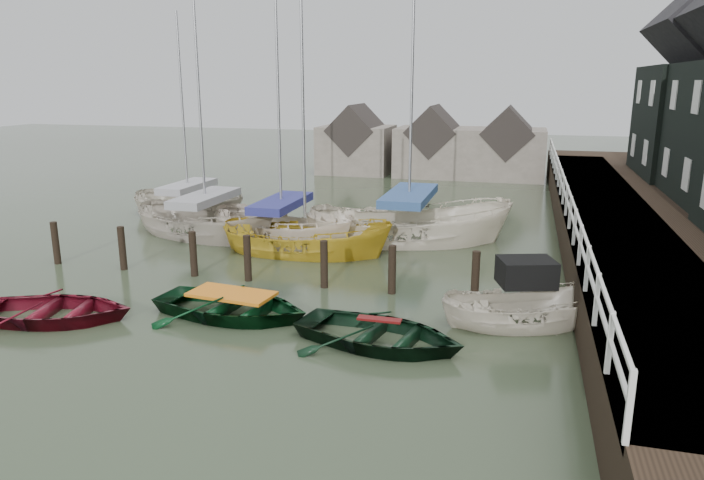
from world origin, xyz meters
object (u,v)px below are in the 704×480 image
(rowboat_green, at_px, (233,316))
(rowboat_dkgreen, at_px, (379,345))
(sailboat_d, at_px, (408,240))
(sailboat_e, at_px, (190,216))
(motorboat, at_px, (523,322))
(sailboat_a, at_px, (207,235))
(sailboat_c, at_px, (306,253))
(rowboat_red, at_px, (53,320))
(sailboat_b, at_px, (282,241))

(rowboat_green, relative_size, rowboat_dkgreen, 1.04)
(sailboat_d, xyz_separation_m, sailboat_e, (-10.01, 1.55, 0.00))
(rowboat_dkgreen, bearing_deg, motorboat, -45.14)
(sailboat_a, distance_m, sailboat_c, 4.65)
(rowboat_red, xyz_separation_m, rowboat_dkgreen, (8.23, 0.71, 0.00))
(rowboat_dkgreen, height_order, sailboat_e, sailboat_e)
(rowboat_red, relative_size, rowboat_green, 0.97)
(rowboat_green, bearing_deg, sailboat_b, 18.03)
(sailboat_d, bearing_deg, motorboat, -165.11)
(rowboat_dkgreen, distance_m, sailboat_b, 9.87)
(sailboat_a, xyz_separation_m, sailboat_e, (-2.38, 2.85, 0.00))
(rowboat_dkgreen, relative_size, sailboat_d, 0.30)
(sailboat_e, bearing_deg, sailboat_a, -125.96)
(rowboat_dkgreen, bearing_deg, rowboat_red, 106.58)
(rowboat_green, xyz_separation_m, sailboat_a, (-4.71, 7.48, 0.06))
(sailboat_b, height_order, sailboat_d, sailboat_d)
(rowboat_green, height_order, sailboat_e, sailboat_e)
(sailboat_b, relative_size, sailboat_d, 0.94)
(motorboat, relative_size, sailboat_e, 0.44)
(sailboat_c, xyz_separation_m, sailboat_d, (3.16, 2.56, 0.05))
(motorboat, height_order, sailboat_d, sailboat_d)
(sailboat_a, xyz_separation_m, sailboat_d, (7.63, 1.30, -0.00))
(rowboat_dkgreen, bearing_deg, sailboat_d, 18.09)
(rowboat_red, xyz_separation_m, sailboat_b, (2.65, 8.86, 0.07))
(motorboat, xyz_separation_m, sailboat_d, (-4.22, 7.46, -0.04))
(rowboat_red, height_order, rowboat_dkgreen, rowboat_red)
(rowboat_dkgreen, xyz_separation_m, sailboat_a, (-8.71, 8.22, 0.06))
(rowboat_red, distance_m, sailboat_d, 12.48)
(sailboat_d, height_order, sailboat_e, sailboat_d)
(rowboat_dkgreen, relative_size, sailboat_c, 0.39)
(rowboat_red, relative_size, sailboat_a, 0.37)
(sailboat_e, bearing_deg, rowboat_green, -131.34)
(sailboat_c, bearing_deg, sailboat_a, 73.28)
(rowboat_green, bearing_deg, sailboat_d, -12.40)
(sailboat_d, relative_size, sailboat_e, 1.36)
(sailboat_c, bearing_deg, rowboat_green, -178.80)
(motorboat, height_order, sailboat_c, sailboat_c)
(sailboat_d, bearing_deg, sailboat_e, 66.60)
(motorboat, bearing_deg, rowboat_dkgreen, 105.34)
(rowboat_dkgreen, relative_size, sailboat_e, 0.41)
(sailboat_b, bearing_deg, sailboat_e, 81.93)
(rowboat_green, relative_size, sailboat_b, 0.33)
(sailboat_b, bearing_deg, sailboat_c, -111.56)
(sailboat_c, bearing_deg, rowboat_red, 151.54)
(sailboat_d, bearing_deg, sailboat_c, 114.50)
(rowboat_red, xyz_separation_m, rowboat_green, (4.23, 1.45, 0.00))
(rowboat_red, relative_size, sailboat_b, 0.32)
(rowboat_green, bearing_deg, motorboat, -73.51)
(rowboat_green, height_order, sailboat_d, sailboat_d)
(sailboat_c, bearing_deg, sailboat_d, -51.86)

